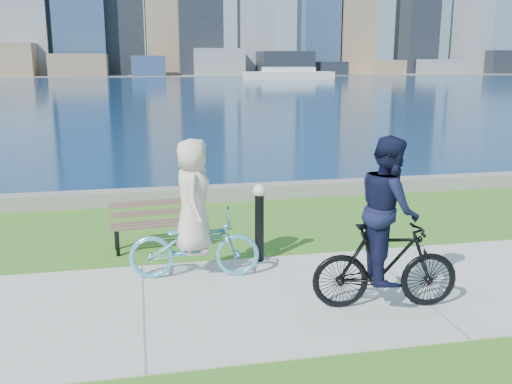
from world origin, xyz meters
TOP-DOWN VIEW (x-y plane):
  - ground at (0.00, 0.00)m, footprint 320.00×320.00m
  - concrete_path at (0.00, 0.00)m, footprint 80.00×3.50m
  - seawall at (0.00, 6.20)m, footprint 90.00×0.50m
  - bay_water at (0.00, 72.00)m, footprint 320.00×131.00m
  - far_shore at (0.00, 130.00)m, footprint 320.00×30.00m
  - ferry_far at (23.25, 94.12)m, footprint 16.04×4.58m
  - park_bench at (-3.70, 2.75)m, footprint 1.73×0.73m
  - bollard_lamp at (-1.99, 1.61)m, footprint 0.22×0.22m
  - cyclist_woman at (-3.16, 1.08)m, footprint 0.96×2.14m
  - cyclist_man at (-0.67, -0.63)m, footprint 0.90×2.10m

SIDE VIEW (x-z plane):
  - ground at x=0.00m, z-range 0.00..0.00m
  - bay_water at x=0.00m, z-range 0.00..0.01m
  - concrete_path at x=0.00m, z-range 0.00..0.02m
  - far_shore at x=0.00m, z-range 0.00..0.12m
  - seawall at x=0.00m, z-range 0.00..0.35m
  - park_bench at x=-3.70m, z-range 0.10..0.97m
  - bollard_lamp at x=-1.99m, z-range 0.10..1.48m
  - cyclist_woman at x=-3.16m, z-range -0.27..1.97m
  - ferry_far at x=23.25m, z-range -0.18..1.99m
  - cyclist_man at x=-0.67m, z-range -0.18..2.26m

